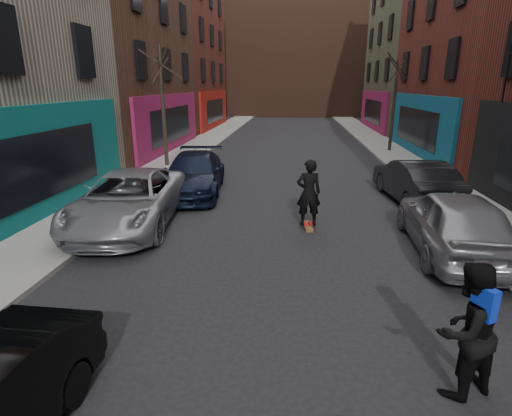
% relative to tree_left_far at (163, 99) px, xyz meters
% --- Properties ---
extents(sidewalk_left, '(2.50, 84.00, 0.13)m').
position_rel_tree_left_far_xyz_m(sidewalk_left, '(-0.05, 12.00, -3.31)').
color(sidewalk_left, gray).
rests_on(sidewalk_left, ground).
extents(sidewalk_right, '(2.50, 84.00, 0.13)m').
position_rel_tree_left_far_xyz_m(sidewalk_right, '(12.45, 12.00, -3.31)').
color(sidewalk_right, gray).
rests_on(sidewalk_right, ground).
extents(building_far, '(40.00, 10.00, 14.00)m').
position_rel_tree_left_far_xyz_m(building_far, '(6.20, 38.00, 3.62)').
color(building_far, '#47281E').
rests_on(building_far, ground).
extents(tree_left_far, '(2.00, 2.00, 6.50)m').
position_rel_tree_left_far_xyz_m(tree_left_far, '(0.00, 0.00, 0.00)').
color(tree_left_far, black).
rests_on(tree_left_far, sidewalk_left).
extents(tree_right_far, '(2.00, 2.00, 6.80)m').
position_rel_tree_left_far_xyz_m(tree_right_far, '(12.40, 6.00, 0.15)').
color(tree_right_far, black).
rests_on(tree_right_far, sidewalk_right).
extents(parked_left_far, '(3.11, 5.92, 1.59)m').
position_rel_tree_left_far_xyz_m(parked_left_far, '(1.60, -8.62, -2.59)').
color(parked_left_far, '#93949B').
rests_on(parked_left_far, ground).
extents(parked_left_end, '(2.65, 5.44, 1.52)m').
position_rel_tree_left_far_xyz_m(parked_left_end, '(2.61, -4.79, -2.62)').
color(parked_left_end, black).
rests_on(parked_left_end, ground).
extents(parked_right_far, '(2.19, 4.92, 1.64)m').
position_rel_tree_left_far_xyz_m(parked_right_far, '(10.44, -9.87, -2.56)').
color(parked_right_far, gray).
rests_on(parked_right_far, ground).
extents(parked_right_end, '(2.15, 4.84, 1.54)m').
position_rel_tree_left_far_xyz_m(parked_right_end, '(10.80, -5.22, -2.61)').
color(parked_right_end, black).
rests_on(parked_right_end, ground).
extents(skateboard, '(0.33, 0.82, 0.10)m').
position_rel_tree_left_far_xyz_m(skateboard, '(6.91, -8.41, -3.33)').
color(skateboard, brown).
rests_on(skateboard, ground).
extents(skateboarder, '(0.77, 0.57, 1.96)m').
position_rel_tree_left_far_xyz_m(skateboarder, '(6.91, -8.41, -2.30)').
color(skateboarder, black).
rests_on(skateboarder, skateboard).
extents(pedestrian, '(1.17, 1.08, 1.94)m').
position_rel_tree_left_far_xyz_m(pedestrian, '(8.78, -14.84, -2.41)').
color(pedestrian, black).
rests_on(pedestrian, ground).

